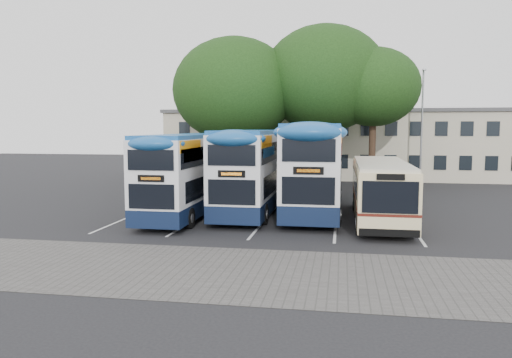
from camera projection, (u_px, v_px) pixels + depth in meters
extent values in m
plane|color=black|center=(341.00, 241.00, 20.25)|extent=(120.00, 120.00, 0.00)
cube|color=#595654|center=(276.00, 274.00, 15.69)|extent=(40.00, 6.00, 0.01)
cube|color=silver|center=(140.00, 213.00, 26.98)|extent=(0.12, 11.00, 0.01)
cube|color=silver|center=(202.00, 215.00, 26.38)|extent=(0.12, 11.00, 0.01)
cube|color=silver|center=(268.00, 217.00, 25.79)|extent=(0.12, 11.00, 0.01)
cube|color=silver|center=(336.00, 219.00, 25.19)|extent=(0.12, 11.00, 0.01)
cube|color=silver|center=(408.00, 221.00, 24.60)|extent=(0.12, 11.00, 0.01)
cube|color=#BDB998|center=(342.00, 145.00, 46.40)|extent=(32.00, 8.00, 6.00)
cube|color=#4C4C4F|center=(343.00, 112.00, 46.09)|extent=(32.40, 8.40, 0.30)
cube|color=black|center=(342.00, 162.00, 42.60)|extent=(30.00, 0.06, 1.20)
cube|color=black|center=(343.00, 129.00, 42.31)|extent=(30.00, 0.06, 1.20)
cylinder|color=gray|center=(422.00, 129.00, 38.37)|extent=(0.14, 0.14, 9.00)
cube|color=gray|center=(424.00, 69.00, 37.91)|extent=(0.12, 0.80, 0.12)
cube|color=gray|center=(425.00, 69.00, 37.52)|extent=(0.25, 0.50, 0.12)
cylinder|color=black|center=(235.00, 152.00, 38.23)|extent=(0.50, 0.50, 5.46)
ellipsoid|color=black|center=(234.00, 90.00, 37.75)|extent=(9.31, 9.31, 7.91)
cylinder|color=black|center=(324.00, 148.00, 38.14)|extent=(0.50, 0.50, 6.09)
ellipsoid|color=black|center=(325.00, 78.00, 37.60)|extent=(9.41, 9.41, 8.00)
cylinder|color=black|center=(372.00, 152.00, 36.90)|extent=(0.50, 0.50, 5.55)
ellipsoid|color=black|center=(374.00, 87.00, 36.41)|extent=(6.76, 6.76, 5.75)
cube|color=#0F1B38|center=(188.00, 203.00, 26.13)|extent=(2.41, 10.14, 0.77)
cube|color=white|center=(188.00, 167.00, 25.94)|extent=(2.41, 10.14, 2.99)
cube|color=#1A569D|center=(187.00, 137.00, 25.78)|extent=(2.37, 9.94, 0.29)
cube|color=black|center=(190.00, 182.00, 26.31)|extent=(2.45, 8.98, 0.97)
cube|color=black|center=(188.00, 154.00, 25.87)|extent=(2.45, 9.56, 0.87)
cube|color=#FD9C15|center=(191.00, 146.00, 22.34)|extent=(0.02, 3.09, 0.53)
cube|color=black|center=(151.00, 178.00, 20.95)|extent=(1.16, 0.06, 0.29)
cylinder|color=black|center=(186.00, 198.00, 29.22)|extent=(0.29, 0.97, 0.97)
cylinder|color=black|center=(222.00, 199.00, 28.85)|extent=(0.29, 0.97, 0.97)
cylinder|color=black|center=(144.00, 217.00, 23.07)|extent=(0.29, 0.97, 0.97)
cylinder|color=black|center=(189.00, 218.00, 22.70)|extent=(0.29, 0.97, 0.97)
cube|color=#0F1B38|center=(253.00, 199.00, 27.17)|extent=(2.53, 10.63, 0.81)
cube|color=white|center=(253.00, 163.00, 26.97)|extent=(2.53, 10.63, 3.14)
cube|color=#1A569D|center=(253.00, 133.00, 26.80)|extent=(2.48, 10.42, 0.30)
cube|color=black|center=(254.00, 178.00, 27.36)|extent=(2.57, 9.41, 1.01)
cube|color=black|center=(253.00, 150.00, 26.90)|extent=(2.57, 10.02, 0.91)
cube|color=#FD9C15|center=(267.00, 141.00, 23.20)|extent=(0.02, 3.24, 0.56)
cube|color=black|center=(232.00, 174.00, 21.74)|extent=(1.21, 0.06, 0.30)
cylinder|color=black|center=(244.00, 195.00, 30.42)|extent=(0.30, 1.01, 1.01)
cylinder|color=black|center=(281.00, 196.00, 30.03)|extent=(0.30, 1.01, 1.01)
cylinder|color=black|center=(217.00, 213.00, 23.97)|extent=(0.30, 1.01, 1.01)
cylinder|color=black|center=(264.00, 214.00, 23.58)|extent=(0.30, 1.01, 1.01)
cube|color=#0F1B38|center=(315.00, 198.00, 27.07)|extent=(2.71, 11.38, 0.87)
cube|color=white|center=(316.00, 160.00, 26.85)|extent=(2.71, 11.38, 3.36)
cube|color=#1A569D|center=(316.00, 127.00, 26.67)|extent=(2.65, 11.15, 0.33)
cube|color=black|center=(316.00, 176.00, 27.26)|extent=(2.75, 10.08, 1.08)
cube|color=black|center=(316.00, 146.00, 26.77)|extent=(2.75, 10.73, 0.98)
cube|color=#FD9C15|center=(342.00, 136.00, 22.82)|extent=(0.02, 3.47, 0.60)
cube|color=black|center=(308.00, 171.00, 21.26)|extent=(1.30, 0.06, 0.33)
cylinder|color=black|center=(298.00, 194.00, 30.54)|extent=(0.33, 1.08, 1.08)
cylinder|color=black|center=(338.00, 195.00, 30.12)|extent=(0.33, 1.08, 1.08)
cylinder|color=black|center=(285.00, 213.00, 23.63)|extent=(0.33, 1.08, 1.08)
cylinder|color=black|center=(337.00, 215.00, 23.22)|extent=(0.33, 1.08, 1.08)
cube|color=#B81B0C|center=(342.00, 145.00, 27.87)|extent=(0.02, 4.33, 0.92)
cube|color=beige|center=(381.00, 190.00, 24.42)|extent=(2.45, 9.81, 2.50)
cube|color=beige|center=(381.00, 164.00, 24.29)|extent=(2.36, 9.42, 0.20)
cube|color=black|center=(380.00, 181.00, 24.86)|extent=(2.49, 7.85, 0.88)
cube|color=#571911|center=(380.00, 198.00, 24.47)|extent=(2.48, 9.83, 0.12)
cube|color=black|center=(390.00, 197.00, 19.56)|extent=(2.16, 0.06, 1.28)
cylinder|color=black|center=(359.00, 223.00, 21.45)|extent=(0.29, 0.98, 0.98)
cylinder|color=black|center=(413.00, 225.00, 21.07)|extent=(0.29, 0.98, 0.98)
cylinder|color=black|center=(356.00, 202.00, 27.60)|extent=(0.29, 0.98, 0.98)
cylinder|color=black|center=(397.00, 203.00, 27.23)|extent=(0.29, 0.98, 0.98)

